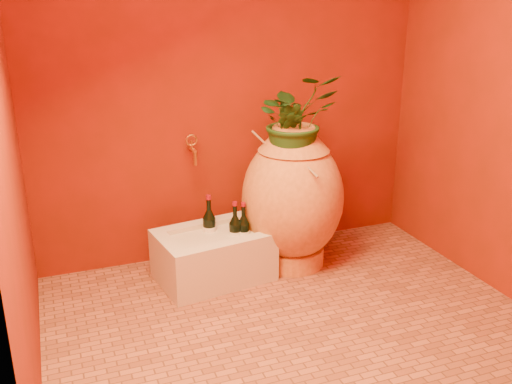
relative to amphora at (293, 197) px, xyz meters
name	(u,v)px	position (x,y,z in m)	size (l,w,h in m)	color
floor	(294,323)	(-0.27, -0.65, -0.45)	(2.50, 2.50, 0.00)	#964E31
wall_back	(231,60)	(-0.27, 0.35, 0.80)	(2.50, 0.02, 2.50)	#611905
wall_left	(0,101)	(-1.52, -0.65, 0.80)	(0.02, 2.00, 2.50)	#611905
amphora	(293,197)	(0.00, 0.00, 0.00)	(0.83, 0.83, 0.90)	#D0833A
stone_basin	(213,256)	(-0.52, -0.02, -0.30)	(0.71, 0.54, 0.30)	beige
wine_bottle_a	(209,229)	(-0.52, 0.07, -0.16)	(0.08, 0.08, 0.33)	black
wine_bottle_b	(244,233)	(-0.33, -0.04, -0.17)	(0.07, 0.07, 0.30)	black
wine_bottle_c	(235,233)	(-0.39, -0.03, -0.17)	(0.08, 0.08, 0.31)	black
wall_tap	(192,148)	(-0.55, 0.26, 0.30)	(0.08, 0.16, 0.17)	#B17B29
plant_main	(295,119)	(0.00, -0.01, 0.49)	(0.48, 0.42, 0.53)	#183F16
plant_side	(287,132)	(-0.07, -0.05, 0.43)	(0.19, 0.15, 0.35)	#183F16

